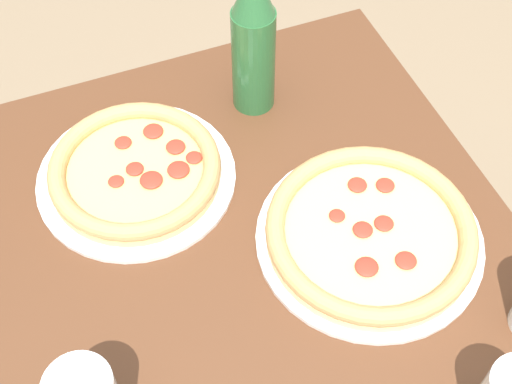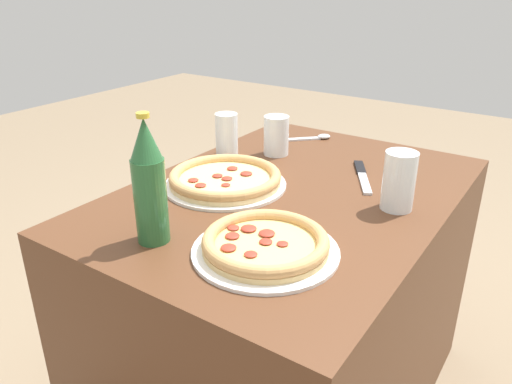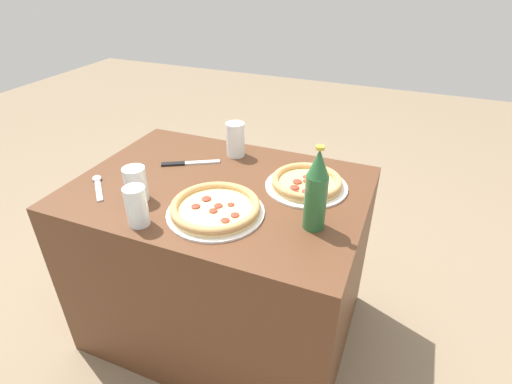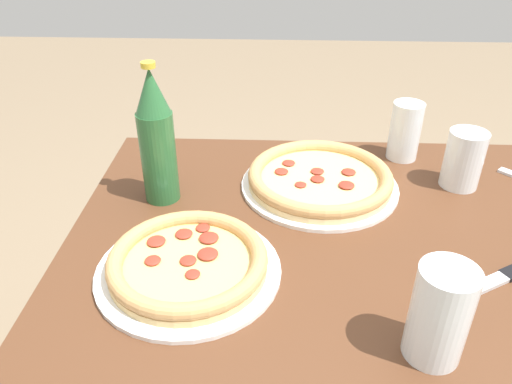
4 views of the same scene
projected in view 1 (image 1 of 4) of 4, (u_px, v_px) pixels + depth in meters
pizza_pepperoni at (136, 171)px, 1.06m from camera, size 0.30×0.30×0.04m
pizza_margherita at (371, 233)px, 1.00m from camera, size 0.32×0.32×0.04m
beer_bottle at (253, 40)px, 1.07m from camera, size 0.07×0.07×0.28m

